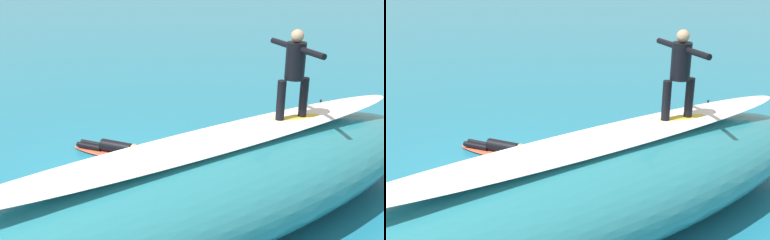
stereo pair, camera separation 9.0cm
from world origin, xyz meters
The scene contains 10 objects.
ground_plane centered at (0.00, 0.00, 0.00)m, with size 120.00×120.00×0.00m, color teal.
wave_crest centered at (-0.79, 2.20, 0.80)m, with size 9.90×2.83×1.61m, color teal.
wave_foam_lip centered at (-0.79, 2.20, 1.65)m, with size 8.41×0.99×0.08m, color white.
surfboard_riding centered at (-2.41, 2.01, 1.65)m, with size 1.98×0.49×0.08m, color yellow.
surfer_riding centered at (-2.41, 2.01, 2.59)m, with size 0.61×1.46×1.54m.
surfboard_paddling centered at (-0.23, -1.39, 0.04)m, with size 2.33×0.52×0.07m, color #E0563D.
surfer_paddling centered at (-0.15, -1.48, 0.20)m, with size 1.17×1.33×0.29m.
buoy_marker centered at (-5.38, -0.44, 0.26)m, with size 0.51×0.51×0.87m.
foam_patch_near centered at (-2.89, 1.62, 0.07)m, with size 0.64×0.43×0.13m, color white.
foam_patch_mid centered at (-0.51, 1.74, 0.07)m, with size 0.72×0.51×0.14m, color white.
Camera 1 is at (2.50, 7.90, 4.45)m, focal length 42.45 mm.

